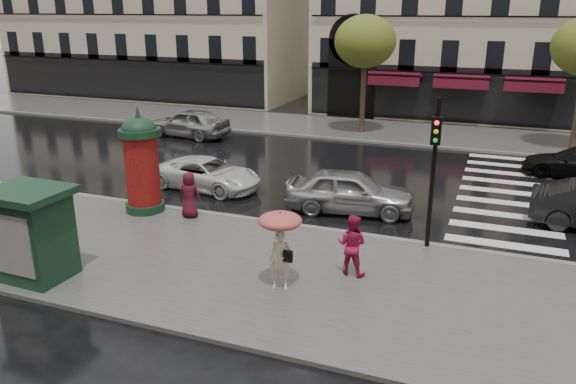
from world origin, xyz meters
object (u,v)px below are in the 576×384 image
at_px(woman_red, 352,245).
at_px(car_far_silver, 189,123).
at_px(car_silver, 350,191).
at_px(woman_umbrella, 280,238).
at_px(man_burgundy, 189,195).
at_px(newsstand, 32,232).
at_px(traffic_light, 434,160).
at_px(car_white, 207,174).
at_px(morris_column, 142,161).

bearing_deg(woman_red, car_far_silver, -40.62).
bearing_deg(car_far_silver, car_silver, 59.60).
relative_size(car_silver, car_far_silver, 0.96).
distance_m(woman_umbrella, man_burgundy, 6.08).
distance_m(woman_red, newsstand, 8.41).
xyz_separation_m(traffic_light, car_silver, (-3.06, 2.46, -2.06)).
xyz_separation_m(woman_red, traffic_light, (1.68, 2.54, 1.87)).
distance_m(man_burgundy, newsstand, 5.62).
xyz_separation_m(newsstand, car_white, (0.35, 8.71, -0.76)).
relative_size(man_burgundy, newsstand, 0.65).
bearing_deg(man_burgundy, morris_column, -8.67).
bearing_deg(man_burgundy, car_far_silver, -68.11).
height_order(traffic_light, car_silver, traffic_light).
bearing_deg(car_white, newsstand, -174.99).
relative_size(traffic_light, newsstand, 1.82).
xyz_separation_m(woman_red, man_burgundy, (-6.28, 2.23, -0.05)).
distance_m(morris_column, traffic_light, 9.84).
height_order(traffic_light, car_white, traffic_light).
bearing_deg(man_burgundy, woman_red, 151.79).
height_order(man_burgundy, car_white, man_burgundy).
height_order(woman_red, car_white, woman_red).
height_order(morris_column, traffic_light, traffic_light).
relative_size(car_white, car_far_silver, 0.95).
relative_size(woman_umbrella, car_far_silver, 0.45).
relative_size(woman_red, morris_column, 0.45).
distance_m(morris_column, car_far_silver, 12.43).
bearing_deg(woman_red, man_burgundy, -13.85).
bearing_deg(woman_umbrella, woman_red, 44.47).
bearing_deg(newsstand, woman_umbrella, 15.28).
relative_size(woman_umbrella, car_silver, 0.46).
distance_m(man_burgundy, car_white, 3.51).
height_order(man_burgundy, traffic_light, traffic_light).
height_order(woman_umbrella, newsstand, newsstand).
relative_size(car_silver, car_white, 1.01).
height_order(woman_red, traffic_light, traffic_light).
xyz_separation_m(car_white, car_far_silver, (-5.57, 8.07, 0.18)).
xyz_separation_m(traffic_light, car_far_silver, (-14.68, 11.07, -2.03)).
bearing_deg(car_silver, man_burgundy, 111.63).
relative_size(morris_column, traffic_light, 0.84).
xyz_separation_m(traffic_light, car_white, (-9.11, 2.99, -2.21)).
bearing_deg(car_silver, car_far_silver, 45.58).
relative_size(man_burgundy, car_silver, 0.35).
relative_size(traffic_light, car_white, 1.00).
height_order(man_burgundy, car_far_silver, man_burgundy).
relative_size(woman_red, newsstand, 0.68).
bearing_deg(newsstand, car_white, 87.68).
height_order(morris_column, car_silver, morris_column).
xyz_separation_m(woman_umbrella, car_silver, (0.09, 6.45, -0.74)).
bearing_deg(car_silver, woman_umbrella, 171.30).
bearing_deg(morris_column, newsstand, -86.50).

